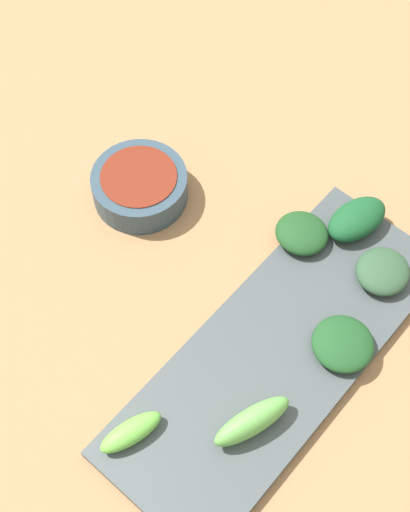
% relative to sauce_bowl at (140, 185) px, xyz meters
% --- Properties ---
extents(tabletop, '(2.10, 2.10, 0.02)m').
position_rel_sauce_bowl_xyz_m(tabletop, '(0.12, -0.03, -0.03)').
color(tabletop, '#A1734C').
rests_on(tabletop, ground).
extents(sauce_bowl, '(0.11, 0.11, 0.04)m').
position_rel_sauce_bowl_xyz_m(sauce_bowl, '(0.00, 0.00, 0.00)').
color(sauce_bowl, '#2F4352').
rests_on(sauce_bowl, tabletop).
extents(serving_plate, '(0.15, 0.40, 0.01)m').
position_rel_sauce_bowl_xyz_m(serving_plate, '(0.24, -0.05, -0.01)').
color(serving_plate, '#424A4C').
rests_on(serving_plate, tabletop).
extents(broccoli_stalk_0, '(0.05, 0.08, 0.03)m').
position_rel_sauce_bowl_xyz_m(broccoli_stalk_0, '(0.26, -0.13, 0.01)').
color(broccoli_stalk_0, '#63B04E').
rests_on(broccoli_stalk_0, serving_plate).
extents(broccoli_leafy_1, '(0.08, 0.08, 0.02)m').
position_rel_sauce_bowl_xyz_m(broccoli_leafy_1, '(0.28, -0.01, 0.00)').
color(broccoli_leafy_1, '#1C4A21').
rests_on(broccoli_leafy_1, serving_plate).
extents(broccoli_leafy_2, '(0.06, 0.06, 0.02)m').
position_rel_sauce_bowl_xyz_m(broccoli_leafy_2, '(0.27, 0.08, 0.00)').
color(broccoli_leafy_2, '#2E4F34').
rests_on(broccoli_leafy_2, serving_plate).
extents(broccoli_leafy_3, '(0.06, 0.08, 0.03)m').
position_rel_sauce_bowl_xyz_m(broccoli_leafy_3, '(0.21, 0.12, 0.01)').
color(broccoli_leafy_3, '#174D27').
rests_on(broccoli_leafy_3, serving_plate).
extents(broccoli_leafy_4, '(0.06, 0.06, 0.02)m').
position_rel_sauce_bowl_xyz_m(broccoli_leafy_4, '(0.17, 0.07, 0.00)').
color(broccoli_leafy_4, '#1D4620').
rests_on(broccoli_leafy_4, serving_plate).
extents(broccoli_stalk_5, '(0.04, 0.07, 0.02)m').
position_rel_sauce_bowl_xyz_m(broccoli_stalk_5, '(0.19, -0.21, 0.00)').
color(broccoli_stalk_5, '#67BA43').
rests_on(broccoli_stalk_5, serving_plate).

